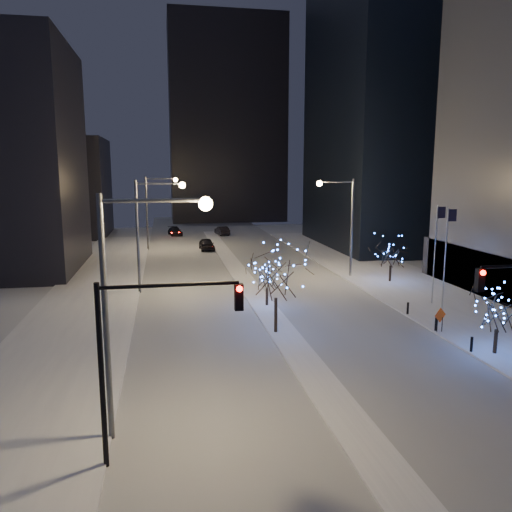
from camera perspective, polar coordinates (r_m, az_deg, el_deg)
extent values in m
plane|color=silver|center=(22.05, 11.93, -19.93)|extent=(160.00, 160.00, 0.00)
cube|color=silver|center=(54.26, -2.14, -1.74)|extent=(20.00, 130.00, 0.02)
cube|color=white|center=(49.41, -1.30, -2.81)|extent=(2.00, 80.00, 0.15)
cube|color=white|center=(45.19, 20.04, -4.61)|extent=(10.00, 90.00, 0.15)
cube|color=white|center=(39.66, -19.40, -6.55)|extent=(8.00, 90.00, 0.15)
cube|color=black|center=(89.58, -22.43, 7.24)|extent=(18.00, 16.00, 16.00)
cube|color=black|center=(110.93, -3.42, 15.02)|extent=(24.00, 14.00, 42.00)
cylinder|color=#595E66|center=(20.62, -16.79, -7.13)|extent=(0.24, 0.24, 10.00)
cylinder|color=#595E66|center=(19.66, -11.64, 6.23)|extent=(4.00, 0.16, 0.16)
sphere|color=#F8BC7C|center=(19.73, -5.78, 5.95)|extent=(0.56, 0.56, 0.56)
cylinder|color=#595E66|center=(45.07, -13.37, 2.06)|extent=(0.24, 0.24, 10.00)
cylinder|color=#595E66|center=(44.64, -11.02, 8.13)|extent=(4.00, 0.16, 0.16)
sphere|color=#F8BC7C|center=(44.67, -8.43, 8.02)|extent=(0.56, 0.56, 0.56)
cylinder|color=#595E66|center=(69.91, -12.37, 4.76)|extent=(0.24, 0.24, 10.00)
cylinder|color=#595E66|center=(69.63, -10.85, 8.67)|extent=(4.00, 0.16, 0.16)
sphere|color=#F8BC7C|center=(69.65, -9.18, 8.60)|extent=(0.56, 0.56, 0.56)
cylinder|color=#595E66|center=(51.46, 10.88, 3.08)|extent=(0.24, 0.24, 10.00)
cylinder|color=#595E66|center=(50.53, 9.18, 8.36)|extent=(3.50, 0.16, 0.16)
sphere|color=#F8BC7C|center=(49.97, 7.27, 8.22)|extent=(0.56, 0.56, 0.56)
cylinder|color=black|center=(19.25, -17.22, -13.13)|extent=(0.20, 0.20, 7.00)
cylinder|color=black|center=(18.08, -9.86, -3.31)|extent=(5.00, 0.14, 0.14)
cube|color=black|center=(18.40, -1.98, -4.71)|extent=(0.32, 0.28, 1.00)
sphere|color=#FF0C05|center=(18.14, -1.90, -3.78)|extent=(0.22, 0.22, 0.22)
cube|color=black|center=(23.22, 24.21, -2.52)|extent=(0.32, 0.28, 1.00)
sphere|color=#FF0C05|center=(23.01, 24.53, -1.76)|extent=(0.22, 0.22, 0.22)
cylinder|color=silver|center=(39.99, 20.78, -0.50)|extent=(0.10, 0.10, 8.00)
cube|color=black|center=(39.75, 21.51, 4.34)|extent=(0.70, 0.03, 0.90)
cylinder|color=silver|center=(42.41, 19.75, 0.12)|extent=(0.10, 0.10, 8.00)
cube|color=black|center=(42.19, 20.43, 4.69)|extent=(0.70, 0.03, 0.90)
cylinder|color=black|center=(32.83, 23.41, -9.24)|extent=(0.16, 0.16, 0.90)
cylinder|color=black|center=(36.04, 19.88, -7.34)|extent=(0.16, 0.16, 0.90)
cylinder|color=black|center=(39.40, 16.96, -5.73)|extent=(0.16, 0.16, 0.90)
imported|color=black|center=(68.79, -5.65, 1.33)|extent=(2.04, 4.68, 1.57)
imported|color=black|center=(84.62, -3.90, 2.90)|extent=(2.28, 4.67, 1.47)
imported|color=black|center=(85.06, -9.23, 2.80)|extent=(2.63, 4.95, 1.37)
cylinder|color=black|center=(33.53, 2.27, -6.74)|extent=(0.22, 0.22, 2.33)
cylinder|color=black|center=(40.12, 1.25, -4.68)|extent=(0.22, 0.22, 1.36)
cylinder|color=black|center=(33.08, 25.69, -8.78)|extent=(0.22, 0.22, 1.43)
cylinder|color=black|center=(50.37, 15.08, -1.93)|extent=(0.22, 0.22, 1.54)
cylinder|color=black|center=(35.76, 20.00, -7.41)|extent=(0.05, 0.05, 0.98)
cylinder|color=black|center=(35.94, 20.50, -7.36)|extent=(0.05, 0.05, 0.98)
cube|color=#FF4D0D|center=(35.66, 20.31, -6.36)|extent=(0.97, 0.34, 1.01)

